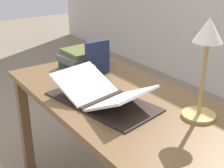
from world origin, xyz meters
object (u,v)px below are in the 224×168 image
(book_stack_tall, at_px, (83,58))
(reading_lamp, at_px, (206,50))
(coffee_mug, at_px, (90,73))
(book_standing_upright, at_px, (97,58))
(open_book, at_px, (102,96))

(book_stack_tall, bearing_deg, reading_lamp, 5.30)
(book_stack_tall, xyz_separation_m, coffee_mug, (0.21, -0.08, -0.02))
(reading_lamp, distance_m, coffee_mug, 0.74)
(book_standing_upright, bearing_deg, book_stack_tall, -178.57)
(book_standing_upright, bearing_deg, open_book, -28.17)
(book_standing_upright, xyz_separation_m, coffee_mug, (0.05, -0.08, -0.06))
(book_stack_tall, height_order, coffee_mug, book_stack_tall)
(open_book, bearing_deg, book_stack_tall, 148.73)
(open_book, xyz_separation_m, coffee_mug, (-0.29, 0.11, 0.01))
(open_book, distance_m, coffee_mug, 0.31)
(reading_lamp, relative_size, coffee_mug, 4.32)
(open_book, relative_size, reading_lamp, 1.36)
(coffee_mug, bearing_deg, reading_lamp, 13.78)
(open_book, height_order, coffee_mug, open_book)
(coffee_mug, bearing_deg, book_standing_upright, 119.39)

